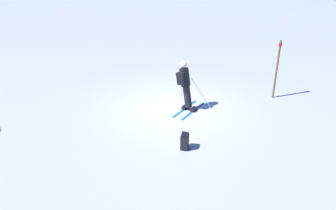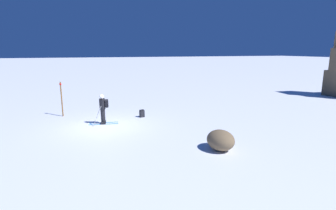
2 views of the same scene
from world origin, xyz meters
The scene contains 4 objects.
ground_plane centered at (0.00, 0.00, 0.00)m, with size 300.00×300.00×0.00m, color white.
skier centered at (-0.43, 0.00, 1.04)m, with size 1.27×1.79×1.87m.
spare_backpack centered at (-1.35, 2.58, 0.24)m, with size 0.27×0.33×0.50m.
trail_marker centered at (-3.37, -2.39, 1.27)m, with size 0.13×0.13×2.33m.
Camera 1 is at (-4.03, 10.48, 5.24)m, focal length 35.00 mm.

